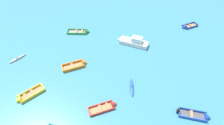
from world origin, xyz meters
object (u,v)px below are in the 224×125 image
(rowboat_yellow_midfield_left, at_px, (24,97))
(motor_launch_white_back_row_left, at_px, (132,42))
(rowboat_green_cluster_inner, at_px, (84,32))
(mooring_buoy_midfield, at_px, (5,30))
(rowboat_deep_blue_midfield_right, at_px, (186,27))
(rowboat_blue_center, at_px, (200,116))
(rowboat_orange_cluster_outer, at_px, (80,64))
(kayak_blue_back_row_center, at_px, (132,87))
(kayak_grey_outer_right, at_px, (18,58))
(rowboat_red_far_left, at_px, (109,106))

(rowboat_yellow_midfield_left, relative_size, motor_launch_white_back_row_left, 0.77)
(rowboat_green_cluster_inner, distance_m, mooring_buoy_midfield, 15.75)
(rowboat_deep_blue_midfield_right, distance_m, mooring_buoy_midfield, 36.12)
(rowboat_blue_center, xyz_separation_m, rowboat_orange_cluster_outer, (-13.59, 13.05, 0.02))
(kayak_blue_back_row_center, xyz_separation_m, mooring_buoy_midfield, (-19.74, 19.71, -0.15))
(rowboat_deep_blue_midfield_right, bearing_deg, mooring_buoy_midfield, 166.80)
(rowboat_green_cluster_inner, relative_size, mooring_buoy_midfield, 14.83)
(rowboat_green_cluster_inner, relative_size, motor_launch_white_back_row_left, 0.85)
(motor_launch_white_back_row_left, height_order, mooring_buoy_midfield, motor_launch_white_back_row_left)
(motor_launch_white_back_row_left, bearing_deg, kayak_blue_back_row_center, -108.95)
(rowboat_blue_center, relative_size, rowboat_yellow_midfield_left, 0.99)
(rowboat_orange_cluster_outer, xyz_separation_m, kayak_blue_back_row_center, (6.67, -6.43, -0.08))
(rowboat_deep_blue_midfield_right, xyz_separation_m, kayak_grey_outer_right, (-31.94, -0.99, -0.03))
(rowboat_yellow_midfield_left, bearing_deg, kayak_grey_outer_right, 100.93)
(rowboat_orange_cluster_outer, bearing_deg, motor_launch_white_back_row_left, 16.47)
(rowboat_red_far_left, relative_size, motor_launch_white_back_row_left, 0.74)
(rowboat_red_far_left, bearing_deg, motor_launch_white_back_row_left, 58.26)
(motor_launch_white_back_row_left, relative_size, kayak_blue_back_row_center, 1.68)
(rowboat_red_far_left, xyz_separation_m, rowboat_deep_blue_midfield_right, (19.37, 13.68, -0.02))
(rowboat_yellow_midfield_left, xyz_separation_m, rowboat_red_far_left, (10.94, -4.25, -0.04))
(kayak_blue_back_row_center, bearing_deg, mooring_buoy_midfield, 135.04)
(motor_launch_white_back_row_left, bearing_deg, rowboat_green_cluster_inner, 144.54)
(kayak_blue_back_row_center, bearing_deg, rowboat_yellow_midfield_left, 172.19)
(rowboat_orange_cluster_outer, distance_m, motor_launch_white_back_row_left, 10.31)
(motor_launch_white_back_row_left, bearing_deg, kayak_grey_outer_right, 176.75)
(rowboat_red_far_left, distance_m, motor_launch_white_back_row_left, 13.60)
(rowboat_yellow_midfield_left, xyz_separation_m, kayak_grey_outer_right, (-1.63, 8.43, -0.08))
(rowboat_green_cluster_inner, relative_size, kayak_grey_outer_right, 1.67)
(rowboat_deep_blue_midfield_right, bearing_deg, motor_launch_white_back_row_left, -170.19)
(kayak_grey_outer_right, height_order, mooring_buoy_midfield, kayak_grey_outer_right)
(rowboat_green_cluster_inner, bearing_deg, kayak_grey_outer_right, -159.02)
(rowboat_red_far_left, relative_size, kayak_grey_outer_right, 1.44)
(rowboat_red_far_left, xyz_separation_m, motor_launch_white_back_row_left, (7.15, 11.56, 0.39))
(rowboat_blue_center, height_order, kayak_blue_back_row_center, rowboat_blue_center)
(rowboat_yellow_midfield_left, height_order, rowboat_orange_cluster_outer, rowboat_orange_cluster_outer)
(rowboat_yellow_midfield_left, height_order, rowboat_green_cluster_inner, rowboat_yellow_midfield_left)
(rowboat_red_far_left, bearing_deg, rowboat_yellow_midfield_left, 158.76)
(rowboat_blue_center, relative_size, rowboat_orange_cluster_outer, 0.98)
(rowboat_blue_center, distance_m, rowboat_deep_blue_midfield_right, 19.99)
(rowboat_orange_cluster_outer, xyz_separation_m, motor_launch_white_back_row_left, (9.88, 2.92, 0.34))
(rowboat_red_far_left, bearing_deg, kayak_grey_outer_right, 134.74)
(rowboat_blue_center, bearing_deg, kayak_blue_back_row_center, 136.23)
(motor_launch_white_back_row_left, bearing_deg, rowboat_deep_blue_midfield_right, 9.81)
(mooring_buoy_midfield, bearing_deg, motor_launch_white_back_row_left, -24.29)
(rowboat_orange_cluster_outer, relative_size, rowboat_red_far_left, 1.05)
(rowboat_yellow_midfield_left, height_order, motor_launch_white_back_row_left, motor_launch_white_back_row_left)
(rowboat_blue_center, bearing_deg, kayak_grey_outer_right, 143.88)
(rowboat_yellow_midfield_left, bearing_deg, kayak_blue_back_row_center, -7.81)
(rowboat_red_far_left, height_order, rowboat_deep_blue_midfield_right, rowboat_red_far_left)
(rowboat_blue_center, height_order, rowboat_green_cluster_inner, rowboat_green_cluster_inner)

